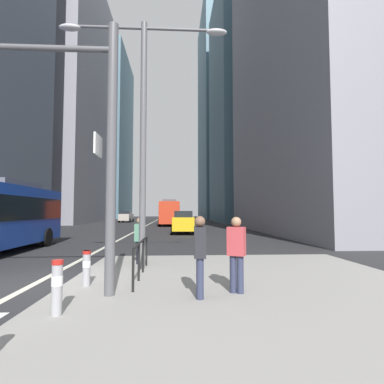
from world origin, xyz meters
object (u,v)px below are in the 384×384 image
at_px(car_oncoming_mid, 126,216).
at_px(pedestrian_walking, 140,238).
at_px(street_lamp_post, 143,108).
at_px(traffic_signal_gantry, 24,112).
at_px(pedestrian_far, 236,251).
at_px(city_bus_red_receding, 169,212).
at_px(car_receding_far, 174,215).
at_px(bollard_left, 57,284).
at_px(pedestrian_waiting, 200,252).
at_px(car_receding_near, 184,222).
at_px(bollard_right, 87,266).

distance_m(car_oncoming_mid, pedestrian_walking, 43.44).
relative_size(street_lamp_post, pedestrian_walking, 5.09).
relative_size(traffic_signal_gantry, pedestrian_far, 3.60).
xyz_separation_m(city_bus_red_receding, car_receding_far, (0.62, 24.53, -0.84)).
relative_size(car_oncoming_mid, bollard_left, 4.61).
xyz_separation_m(pedestrian_waiting, pedestrian_walking, (-1.73, 4.26, -0.08)).
bearing_deg(city_bus_red_receding, car_receding_near, -84.51).
height_order(city_bus_red_receding, bollard_right, city_bus_red_receding).
bearing_deg(car_oncoming_mid, traffic_signal_gantry, -83.86).
distance_m(traffic_signal_gantry, bollard_right, 3.76).
relative_size(bollard_left, pedestrian_walking, 0.60).
relative_size(street_lamp_post, bollard_left, 8.44).
relative_size(city_bus_red_receding, pedestrian_walking, 6.99).
height_order(car_receding_far, street_lamp_post, street_lamp_post).
bearing_deg(bollard_right, pedestrian_walking, 73.48).
distance_m(bollard_left, pedestrian_far, 3.65).
xyz_separation_m(bollard_right, pedestrian_far, (3.48, -0.82, 0.45)).
distance_m(street_lamp_post, bollard_left, 6.40).
relative_size(car_receding_near, street_lamp_post, 0.57).
xyz_separation_m(traffic_signal_gantry, bollard_left, (1.24, -1.22, -3.42)).
distance_m(car_oncoming_mid, car_receding_far, 15.73).
distance_m(traffic_signal_gantry, pedestrian_walking, 5.43).
distance_m(car_receding_near, bollard_left, 21.26).
bearing_deg(car_oncoming_mid, car_receding_far, 58.75).
bearing_deg(city_bus_red_receding, bollard_left, -91.96).
bearing_deg(street_lamp_post, car_receding_near, 83.94).
bearing_deg(pedestrian_waiting, bollard_left, -160.49).
bearing_deg(car_receding_far, pedestrian_waiting, -89.36).
xyz_separation_m(car_oncoming_mid, pedestrian_far, (9.68, -46.76, 0.08)).
height_order(bollard_left, bollard_right, bollard_left).
relative_size(car_receding_near, pedestrian_waiting, 2.70).
bearing_deg(car_receding_near, city_bus_red_receding, 95.49).
relative_size(car_oncoming_mid, car_receding_near, 0.96).
distance_m(car_oncoming_mid, pedestrian_far, 47.75).
bearing_deg(bollard_left, bollard_right, 92.17).
bearing_deg(car_oncoming_mid, bollard_left, -82.56).
height_order(car_receding_far, pedestrian_walking, car_receding_far).
bearing_deg(bollard_left, car_receding_far, 88.24).
relative_size(pedestrian_waiting, pedestrian_far, 1.02).
height_order(car_oncoming_mid, bollard_left, car_oncoming_mid).
bearing_deg(pedestrian_far, bollard_left, -159.60).
bearing_deg(car_receding_far, city_bus_red_receding, -91.45).
height_order(car_oncoming_mid, pedestrian_waiting, car_oncoming_mid).
xyz_separation_m(car_receding_far, pedestrian_far, (1.52, -60.20, 0.08)).
distance_m(car_receding_near, street_lamp_post, 17.38).
bearing_deg(pedestrian_walking, street_lamp_post, -78.22).
xyz_separation_m(car_receding_near, pedestrian_walking, (-1.95, -15.90, 0.02)).
height_order(bollard_right, pedestrian_walking, pedestrian_walking).
xyz_separation_m(car_receding_near, street_lamp_post, (-1.78, -16.75, 4.29)).
height_order(bollard_right, pedestrian_far, pedestrian_far).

